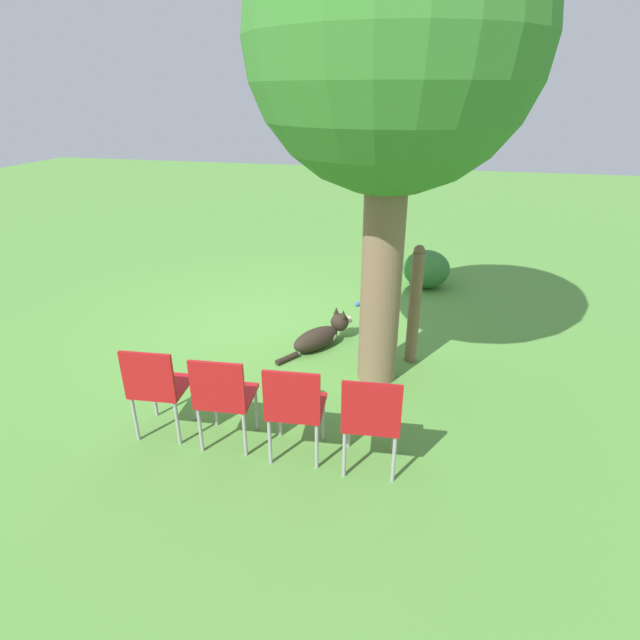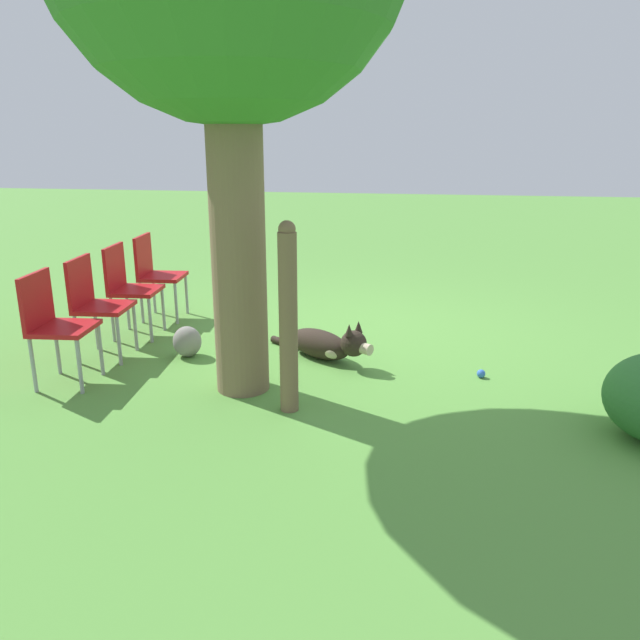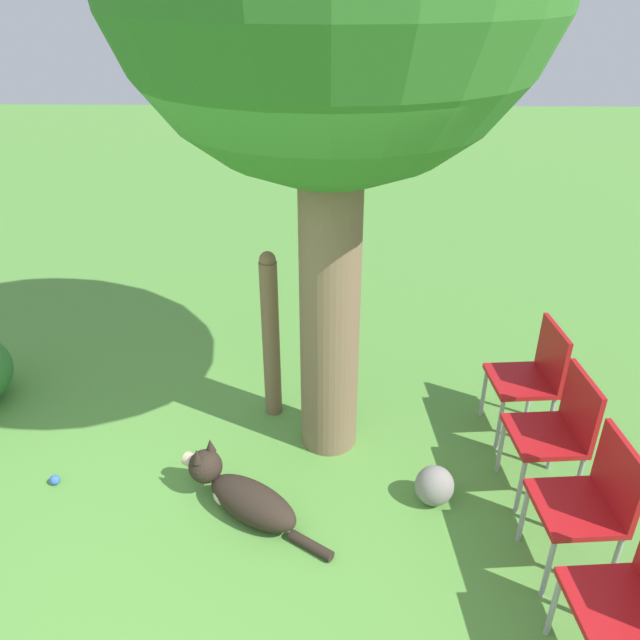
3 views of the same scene
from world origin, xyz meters
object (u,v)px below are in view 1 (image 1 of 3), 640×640
Objects in this scene: red_chair_2 at (295,405)px; red_chair_0 at (157,385)px; dog at (322,335)px; red_chair_3 at (371,416)px; tennis_ball at (357,304)px; oak_tree at (394,45)px; fence_post at (415,305)px; red_chair_1 at (223,394)px.

red_chair_0 is at bearing 84.23° from red_chair_2.
red_chair_3 reaches higher than dog.
tennis_ball is (-3.27, -0.63, -0.48)m from red_chair_3.
red_chair_0 is 12.92× the size of tennis_ball.
red_chair_3 is at bearing 4.97° from oak_tree.
fence_post reaches higher than red_chair_3.
oak_tree is 3.14m from red_chair_1.
red_chair_0 is 1.00× the size of red_chair_2.
red_chair_0 is at bearing -47.72° from fence_post.
red_chair_1 is at bearing 84.23° from red_chair_2.
tennis_ball is at bearing -4.30° from red_chair_2.
red_chair_3 reaches higher than tennis_ball.
red_chair_2 is at bearing 84.23° from red_chair_3.
red_chair_2 is 12.92× the size of tennis_ball.
dog is 1.14× the size of red_chair_0.
red_chair_3 is 12.92× the size of tennis_ball.
red_chair_2 reaches higher than dog.
dog is 2.03m from red_chair_1.
fence_post is at bearing 30.83° from tennis_ball.
red_chair_0 and red_chair_1 have the same top height.
oak_tree is at bearing -93.17° from dog.
tennis_ball is at bearing 24.17° from dog.
fence_post reaches higher than tennis_ball.
tennis_ball is at bearing -14.92° from red_chair_1.
red_chair_3 is (1.99, 0.85, 0.38)m from dog.
red_chair_0 is 1.00× the size of red_chair_1.
red_chair_3 is 3.37m from tennis_ball.
red_chair_0 is at bearing 84.23° from red_chair_1.
fence_post is 2.04m from red_chair_2.
red_chair_1 and red_chair_2 have the same top height.
dog is at bearing 18.38° from red_chair_3.
fence_post is at bearing -28.17° from red_chair_2.
red_chair_3 is at bearing -95.77° from red_chair_1.
red_chair_3 is at bearing 10.91° from tennis_ball.
dog is (-0.54, -0.72, -2.96)m from oak_tree.
red_chair_0 is (1.95, -0.98, 0.38)m from dog.
oak_tree reaches higher than dog.
oak_tree is 2.48m from fence_post.
red_chair_0 is at bearing 84.23° from red_chair_3.
dog is at bearing -96.03° from fence_post.
fence_post is at bearing -10.84° from red_chair_3.
red_chair_1 is 1.00× the size of red_chair_3.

